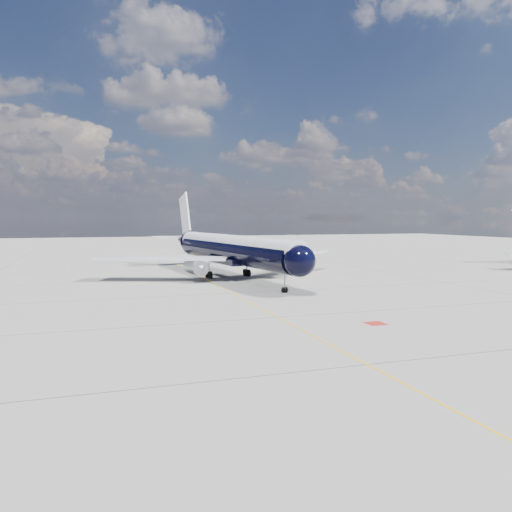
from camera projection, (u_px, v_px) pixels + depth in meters
name	position (u px, v px, depth m)	size (l,w,h in m)	color
ground	(197.00, 275.00, 77.11)	(320.00, 320.00, 0.00)	gray
taxiway_centerline	(204.00, 278.00, 72.38)	(0.16, 160.00, 0.01)	#EFAC0C
red_marking	(376.00, 323.00, 41.43)	(1.60, 1.60, 0.01)	maroon
main_airliner	(228.00, 249.00, 73.47)	(38.06, 46.65, 13.49)	black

